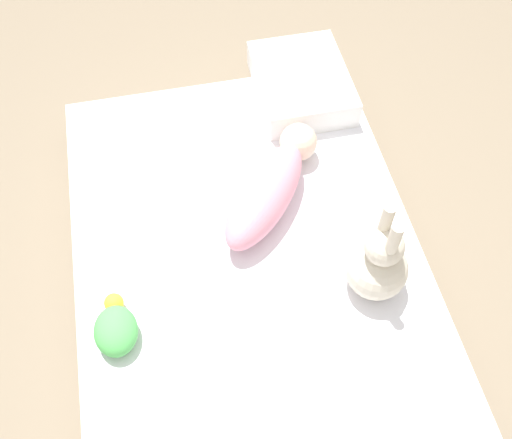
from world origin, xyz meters
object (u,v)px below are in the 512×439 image
Objects in this scene: pillow at (301,83)px; bunny_plush at (378,264)px; turtle_plush at (116,328)px; swaddled_baby at (270,186)px.

bunny_plush is at bearing -179.27° from pillow.
swaddled_baby is at bearing -54.97° from turtle_plush.
bunny_plush is at bearing -108.79° from swaddled_baby.
pillow is 1.14× the size of bunny_plush.
swaddled_baby is at bearing 32.42° from bunny_plush.
pillow is 0.77m from bunny_plush.
turtle_plush is (-0.78, 0.70, -0.01)m from pillow.
turtle_plush is at bearing 163.82° from swaddled_baby.
pillow is at bearing -42.17° from turtle_plush.
turtle_plush is at bearing 90.41° from bunny_plush.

